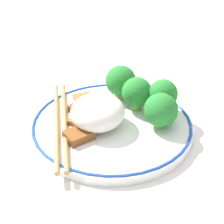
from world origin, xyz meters
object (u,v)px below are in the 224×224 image
at_px(plate, 112,126).
at_px(chopsticks, 61,122).
at_px(broccoli_back_left, 161,110).
at_px(broccoli_back_right, 137,93).
at_px(broccoli_back_center, 163,94).
at_px(broccoli_mid_left, 121,81).

height_order(plate, chopsticks, chopsticks).
relative_size(broccoli_back_left, broccoli_back_right, 1.00).
relative_size(plate, broccoli_back_center, 4.30).
bearing_deg(broccoli_back_right, chopsticks, -31.46).
height_order(broccoli_back_center, broccoli_mid_left, same).
relative_size(broccoli_back_center, chopsticks, 0.32).
relative_size(broccoli_back_center, broccoli_back_right, 1.04).
height_order(broccoli_back_right, broccoli_mid_left, broccoli_mid_left).
bearing_deg(broccoli_back_right, broccoli_back_center, 111.23).
bearing_deg(broccoli_back_center, broccoli_back_right, -68.77).
bearing_deg(broccoli_back_center, plate, -31.99).
xyz_separation_m(broccoli_back_left, broccoli_back_right, (-0.02, -0.06, 0.00)).
bearing_deg(broccoli_back_right, plate, -6.23).
xyz_separation_m(broccoli_mid_left, chopsticks, (0.12, -0.02, -0.03)).
bearing_deg(chopsticks, plate, 130.44).
height_order(broccoli_back_left, broccoli_back_center, broccoli_back_center).
distance_m(broccoli_back_right, chopsticks, 0.13).
relative_size(plate, broccoli_back_left, 4.51).
height_order(broccoli_back_left, broccoli_mid_left, broccoli_mid_left).
height_order(broccoli_back_right, chopsticks, broccoli_back_right).
xyz_separation_m(broccoli_back_left, broccoli_back_center, (-0.03, -0.02, 0.00)).
height_order(plate, broccoli_back_right, broccoli_back_right).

